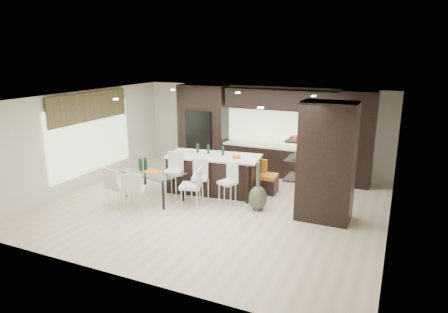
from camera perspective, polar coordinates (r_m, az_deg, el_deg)
The scene contains 22 objects.
ground at distance 9.98m, azimuth -1.43°, elevation -7.20°, with size 8.00×8.00×0.00m, color beige.
back_wall at distance 12.73m, azimuth 5.38°, elevation 3.92°, with size 8.00×0.02×2.70m, color beige.
left_wall at distance 11.82m, azimuth -19.26°, elevation 2.30°, with size 0.02×7.00×2.70m, color beige.
right_wall at distance 8.67m, azimuth 23.11°, elevation -2.43°, with size 0.02×7.00×2.70m, color beige.
ceiling at distance 9.31m, azimuth -1.53°, elevation 8.39°, with size 8.00×7.00×0.02m, color white.
window_left at distance 11.93m, azimuth -18.46°, elevation 2.48°, with size 0.04×3.20×1.90m, color #B2D199.
window_back at distance 12.48m, azimuth 7.96°, elevation 4.56°, with size 3.40×0.04×1.20m, color #B2D199.
stone_accent at distance 11.76m, azimuth -18.71°, elevation 6.75°, with size 0.08×3.00×0.80m, color brown.
ceiling_spots at distance 9.54m, azimuth -0.87°, elevation 8.42°, with size 4.00×3.00×0.02m, color white.
back_cabinetry at distance 12.27m, azimuth 7.09°, elevation 3.46°, with size 6.80×0.68×2.70m, color black.
refrigerator at distance 13.20m, azimuth -3.03°, elevation 2.58°, with size 0.90×0.68×1.90m, color black.
partition_column at distance 9.17m, azimuth 14.46°, elevation -0.79°, with size 1.20×0.80×2.70m, color black.
kitchen_island at distance 10.86m, azimuth -1.44°, elevation -2.45°, with size 2.49×1.07×1.04m, color black.
stool_left at distance 10.51m, azimuth -7.21°, elevation -3.35°, with size 0.43×0.43×0.97m, color silver.
stool_mid at distance 10.18m, azimuth -3.46°, elevation -4.13°, with size 0.39×0.39×0.88m, color silver.
stool_right at distance 9.88m, azimuth 0.50°, elevation -4.80°, with size 0.38×0.38×0.85m, color silver.
bench at distance 11.05m, azimuth 4.13°, elevation -3.61°, with size 1.34×0.52×0.52m, color black.
floor_vase at distance 9.63m, azimuth 4.89°, elevation -4.24°, with size 0.44×0.44×1.21m, color #3E4733, non-canonical shape.
dining_table at distance 10.51m, azimuth -10.03°, elevation -4.14°, with size 1.54×0.87×0.74m, color white.
chair_near at distance 9.90m, azimuth -12.51°, elevation -4.98°, with size 0.49×0.49×0.90m, color silver.
chair_far at distance 10.17m, azimuth -14.74°, elevation -4.46°, with size 0.51×0.51×0.94m, color silver.
chair_end at distance 9.93m, azimuth -4.79°, elevation -4.60°, with size 0.49×0.49×0.90m, color silver.
Camera 1 is at (4.02, -8.33, 3.74)m, focal length 32.00 mm.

